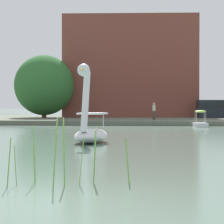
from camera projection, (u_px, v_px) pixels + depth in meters
The scene contains 9 objects.
ground_plane at pixel (71, 200), 8.62m from camera, with size 450.03×450.03×0.00m, color #567060.
shore_bank_far at pixel (133, 120), 50.40m from camera, with size 151.65×21.32×0.45m, color #5B6051.
swan_boat at pixel (90, 128), 21.50m from camera, with size 1.85×3.27×3.69m.
pedal_boat_lime at pixel (200, 122), 37.87m from camera, with size 1.12×1.94×1.40m.
tree_willow_near_path at pixel (44, 85), 50.33m from camera, with size 9.21×9.08×6.97m.
person_on_path at pixel (154, 111), 42.44m from camera, with size 0.29×0.29×1.63m.
parked_van at pixel (219, 108), 49.74m from camera, with size 4.88×2.17×1.96m.
apartment_block at pixel (130, 68), 55.74m from camera, with size 15.65×8.90×11.88m, color brown.
reed_clump_foreground at pixel (70, 157), 10.14m from camera, with size 2.68×1.02×1.55m.
Camera 1 is at (1.42, -8.51, 1.80)m, focal length 72.40 mm.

